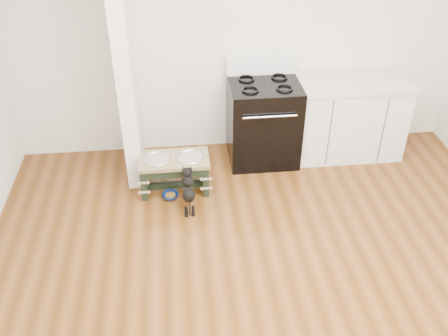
# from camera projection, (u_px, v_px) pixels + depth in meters

# --- Properties ---
(ground) EXTENTS (5.00, 5.00, 0.00)m
(ground) POSITION_uv_depth(u_px,v_px,m) (276.00, 304.00, 4.01)
(ground) COLOR #4E2B0D
(ground) RESTS_ON ground
(room_shell) EXTENTS (5.00, 5.00, 5.00)m
(room_shell) POSITION_uv_depth(u_px,v_px,m) (291.00, 130.00, 3.09)
(room_shell) COLOR silver
(room_shell) RESTS_ON ground
(partition_wall) EXTENTS (0.15, 0.80, 2.70)m
(partition_wall) POSITION_uv_depth(u_px,v_px,m) (124.00, 53.00, 4.86)
(partition_wall) COLOR silver
(partition_wall) RESTS_ON ground
(oven_range) EXTENTS (0.76, 0.69, 1.14)m
(oven_range) POSITION_uv_depth(u_px,v_px,m) (263.00, 121.00, 5.53)
(oven_range) COLOR black
(oven_range) RESTS_ON ground
(cabinet_run) EXTENTS (1.24, 0.64, 0.91)m
(cabinet_run) POSITION_uv_depth(u_px,v_px,m) (348.00, 117.00, 5.65)
(cabinet_run) COLOR silver
(cabinet_run) RESTS_ON ground
(dog_feeder) EXTENTS (0.72, 0.38, 0.41)m
(dog_feeder) POSITION_uv_depth(u_px,v_px,m) (174.00, 168.00, 5.12)
(dog_feeder) COLOR black
(dog_feeder) RESTS_ON ground
(puppy) EXTENTS (0.13, 0.37, 0.44)m
(puppy) POSITION_uv_depth(u_px,v_px,m) (188.00, 189.00, 4.88)
(puppy) COLOR black
(puppy) RESTS_ON ground
(floor_bowl) EXTENTS (0.21, 0.21, 0.05)m
(floor_bowl) POSITION_uv_depth(u_px,v_px,m) (170.00, 196.00, 5.15)
(floor_bowl) COLOR navy
(floor_bowl) RESTS_ON ground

